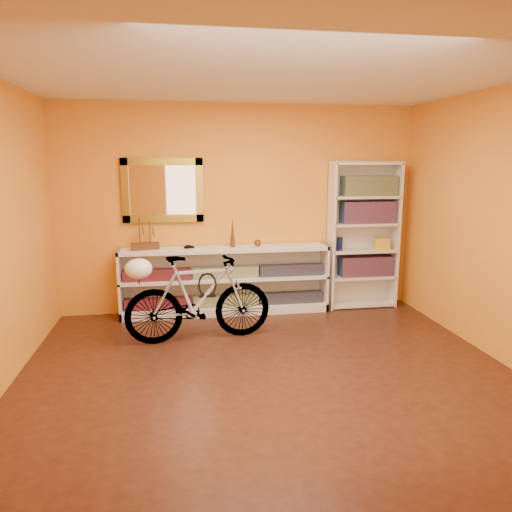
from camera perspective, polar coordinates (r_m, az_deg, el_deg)
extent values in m
cube|color=black|center=(4.54, 1.44, -13.66)|extent=(4.50, 4.00, 0.01)
cube|color=silver|center=(4.18, 1.63, 20.90)|extent=(4.50, 4.00, 0.01)
cube|color=orange|center=(6.13, -1.94, 5.56)|extent=(4.50, 0.01, 2.60)
cube|color=orange|center=(5.08, 27.44, 3.14)|extent=(0.01, 4.00, 2.60)
cube|color=olive|center=(6.02, -10.99, 7.65)|extent=(0.98, 0.06, 0.78)
cube|color=silver|center=(6.47, 6.10, -3.66)|extent=(0.09, 0.02, 0.09)
cube|color=black|center=(6.12, -3.58, -5.27)|extent=(2.50, 0.13, 0.14)
cube|color=navy|center=(6.02, -3.62, -1.94)|extent=(2.50, 0.13, 0.14)
imported|color=black|center=(5.95, -7.92, 0.92)|extent=(0.00, 0.00, 0.00)
cone|color=brown|center=(5.96, -2.81, 2.83)|extent=(0.06, 0.06, 0.37)
sphere|color=brown|center=(6.02, 0.20, 1.56)|extent=(0.09, 0.09, 0.09)
cube|color=maroon|center=(6.50, 12.83, -1.13)|extent=(0.70, 0.22, 0.26)
cube|color=maroon|center=(6.39, 13.11, 5.10)|extent=(0.70, 0.22, 0.28)
cube|color=navy|center=(6.36, 13.24, 8.10)|extent=(0.70, 0.22, 0.25)
cylinder|color=navy|center=(6.29, 9.87, 1.43)|extent=(0.08, 0.08, 0.17)
cube|color=maroon|center=(6.30, 11.01, 7.92)|extent=(0.20, 0.20, 0.20)
cube|color=gold|center=(6.49, 14.72, 1.41)|extent=(0.22, 0.18, 0.15)
imported|color=silver|center=(5.17, -6.79, -4.98)|extent=(0.58, 1.63, 0.94)
ellipsoid|color=white|center=(5.03, -13.75, -1.49)|extent=(0.28, 0.27, 0.21)
torus|color=black|center=(5.14, -5.79, -3.42)|extent=(0.20, 0.02, 0.20)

